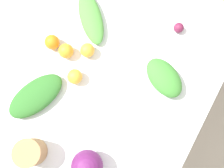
% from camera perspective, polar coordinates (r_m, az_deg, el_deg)
% --- Properties ---
extents(ground_plane, '(8.00, 8.00, 0.00)m').
position_cam_1_polar(ground_plane, '(2.08, -0.00, -4.25)').
color(ground_plane, '#B2A899').
extents(dining_table, '(1.28, 1.05, 0.72)m').
position_cam_1_polar(dining_table, '(1.46, -0.00, -0.87)').
color(dining_table, silver).
rests_on(dining_table, ground_plane).
extents(cabbage_purple, '(0.16, 0.16, 0.16)m').
position_cam_1_polar(cabbage_purple, '(1.28, -5.71, -18.18)').
color(cabbage_purple, '#601E5B').
rests_on(cabbage_purple, dining_table).
extents(paper_bag, '(0.14, 0.14, 0.13)m').
position_cam_1_polar(paper_bag, '(1.34, -18.15, -14.64)').
color(paper_bag, '#A87F51').
rests_on(paper_bag, dining_table).
extents(greens_bunch_scallion, '(0.36, 0.27, 0.07)m').
position_cam_1_polar(greens_bunch_scallion, '(1.39, -17.00, -2.62)').
color(greens_bunch_scallion, '#2D6B28').
rests_on(greens_bunch_scallion, dining_table).
extents(greens_bunch_dandelion, '(0.24, 0.28, 0.09)m').
position_cam_1_polar(greens_bunch_dandelion, '(1.36, 11.83, 1.41)').
color(greens_bunch_dandelion, '#3D8433').
rests_on(greens_bunch_dandelion, dining_table).
extents(greens_bunch_chard, '(0.33, 0.33, 0.06)m').
position_cam_1_polar(greens_bunch_chard, '(1.48, -4.84, 14.90)').
color(greens_bunch_chard, '#4C933D').
rests_on(greens_bunch_chard, dining_table).
extents(beet_root, '(0.06, 0.06, 0.06)m').
position_cam_1_polar(beet_root, '(1.50, 15.01, 12.31)').
color(beet_root, maroon).
rests_on(beet_root, dining_table).
extents(orange_0, '(0.08, 0.08, 0.08)m').
position_cam_1_polar(orange_0, '(1.40, -10.46, 7.46)').
color(orange_0, orange).
rests_on(orange_0, dining_table).
extents(orange_1, '(0.08, 0.08, 0.08)m').
position_cam_1_polar(orange_1, '(1.44, -13.53, 9.29)').
color(orange_1, orange).
rests_on(orange_1, dining_table).
extents(orange_2, '(0.08, 0.08, 0.08)m').
position_cam_1_polar(orange_2, '(1.35, -8.49, 1.69)').
color(orange_2, '#F9A833').
rests_on(orange_2, dining_table).
extents(orange_3, '(0.08, 0.08, 0.08)m').
position_cam_1_polar(orange_3, '(1.39, -5.65, 7.68)').
color(orange_3, '#F9A833').
rests_on(orange_3, dining_table).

